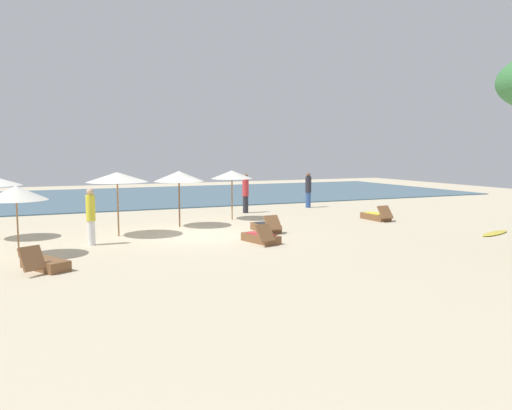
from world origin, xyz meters
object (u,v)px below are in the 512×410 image
(lounger_3, at_px, (376,216))
(lounger_5, at_px, (44,264))
(person_0, at_px, (246,193))
(umbrella_4, at_px, (16,193))
(person_2, at_px, (308,190))
(surfboard, at_px, (495,233))
(lounger_1, at_px, (261,238))
(umbrella_2, at_px, (232,175))
(person_1, at_px, (91,216))
(umbrella_1, at_px, (117,177))
(umbrella_0, at_px, (179,176))
(lounger_2, at_px, (266,227))

(lounger_3, height_order, lounger_5, lounger_5)
(lounger_5, xyz_separation_m, person_0, (9.72, 9.41, 0.84))
(umbrella_4, xyz_separation_m, person_2, (14.38, 8.15, -0.91))
(person_0, bearing_deg, surfboard, -58.82)
(lounger_1, bearing_deg, lounger_5, -168.63)
(umbrella_2, relative_size, lounger_1, 1.26)
(umbrella_2, xyz_separation_m, person_1, (-6.61, -4.12, -1.05))
(person_2, xyz_separation_m, surfboard, (1.93, -10.74, -0.95))
(lounger_1, bearing_deg, surfboard, -12.08)
(umbrella_1, bearing_deg, lounger_5, -119.83)
(person_0, relative_size, surfboard, 0.98)
(umbrella_4, bearing_deg, umbrella_2, 30.87)
(umbrella_4, xyz_separation_m, lounger_3, (14.66, 2.44, -1.72))
(person_2, bearing_deg, lounger_3, -87.23)
(umbrella_2, bearing_deg, lounger_3, -25.79)
(umbrella_2, bearing_deg, person_0, 53.28)
(umbrella_4, distance_m, person_0, 12.68)
(umbrella_0, xyz_separation_m, lounger_5, (-5.40, -6.12, -1.90))
(umbrella_1, bearing_deg, umbrella_4, -141.63)
(umbrella_1, xyz_separation_m, person_1, (-1.13, -1.49, -1.18))
(lounger_1, bearing_deg, umbrella_1, 141.40)
(umbrella_4, relative_size, surfboard, 1.05)
(person_0, height_order, surfboard, person_0)
(umbrella_2, relative_size, surfboard, 1.10)
(umbrella_2, height_order, person_1, umbrella_2)
(umbrella_4, height_order, person_0, umbrella_4)
(lounger_2, distance_m, surfboard, 8.59)
(lounger_5, height_order, person_1, person_1)
(lounger_5, height_order, person_0, person_0)
(umbrella_1, relative_size, umbrella_4, 1.11)
(umbrella_1, xyz_separation_m, umbrella_2, (5.48, 2.63, -0.13))
(lounger_5, bearing_deg, umbrella_2, 41.96)
(lounger_1, bearing_deg, person_0, 70.76)
(person_0, height_order, person_1, person_0)
(umbrella_2, bearing_deg, person_2, 27.35)
(umbrella_1, height_order, lounger_1, umbrella_1)
(umbrella_1, xyz_separation_m, surfboard, (12.98, -5.23, -2.12))
(umbrella_0, height_order, surfboard, umbrella_0)
(lounger_2, bearing_deg, umbrella_1, 167.44)
(umbrella_4, distance_m, person_1, 2.64)
(lounger_1, bearing_deg, umbrella_2, 77.91)
(lounger_1, xyz_separation_m, person_1, (-5.33, 1.86, 0.80))
(lounger_2, bearing_deg, lounger_1, -119.23)
(umbrella_1, distance_m, person_0, 8.48)
(lounger_3, bearing_deg, umbrella_4, -170.54)
(lounger_2, bearing_deg, person_0, 74.80)
(umbrella_0, distance_m, umbrella_2, 3.07)
(umbrella_0, bearing_deg, lounger_3, -10.30)
(umbrella_2, bearing_deg, umbrella_0, -155.86)
(person_2, bearing_deg, surfboard, -79.81)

